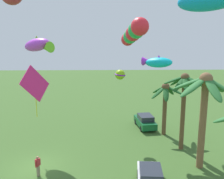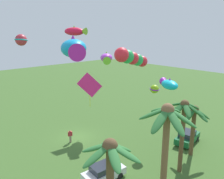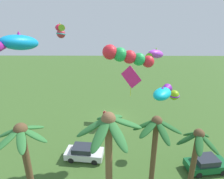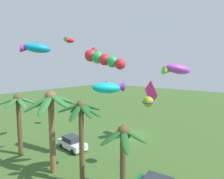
{
  "view_description": "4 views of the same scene",
  "coord_description": "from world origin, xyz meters",
  "px_view_note": "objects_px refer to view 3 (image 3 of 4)",
  "views": [
    {
      "loc": [
        19.0,
        5.59,
        10.35
      ],
      "look_at": [
        -0.19,
        6.1,
        6.32
      ],
      "focal_mm": 40.88,
      "sensor_mm": 36.0,
      "label": 1
    },
    {
      "loc": [
        14.87,
        22.43,
        13.07
      ],
      "look_at": [
        -0.94,
        5.42,
        7.12
      ],
      "focal_mm": 36.73,
      "sensor_mm": 36.0,
      "label": 2
    },
    {
      "loc": [
        0.02,
        23.91,
        13.2
      ],
      "look_at": [
        0.22,
        4.49,
        6.24
      ],
      "focal_mm": 28.59,
      "sensor_mm": 36.0,
      "label": 3
    },
    {
      "loc": [
        -14.72,
        22.91,
        9.82
      ],
      "look_at": [
        -0.93,
        6.07,
        7.26
      ],
      "focal_mm": 31.09,
      "sensor_mm": 36.0,
      "label": 4
    }
  ],
  "objects_px": {
    "kite_fish_3": "(18,43)",
    "palm_tree_1": "(197,145)",
    "kite_tube_0": "(127,56)",
    "kite_fish_4": "(155,54)",
    "palm_tree_2": "(155,137)",
    "parked_car_0": "(84,152)",
    "kite_diamond_7": "(131,77)",
    "spectator_0": "(105,115)",
    "palm_tree_3": "(24,145)",
    "kite_fish_1": "(163,93)",
    "kite_ball_2": "(61,34)",
    "kite_fish_5": "(60,28)",
    "palm_tree_0": "(109,136)",
    "parked_car_2": "(206,164)",
    "kite_ball_6": "(174,95)"
  },
  "relations": [
    {
      "from": "kite_fish_5",
      "to": "palm_tree_0",
      "type": "bearing_deg",
      "value": 127.66
    },
    {
      "from": "palm_tree_3",
      "to": "parked_car_0",
      "type": "bearing_deg",
      "value": -126.53
    },
    {
      "from": "palm_tree_1",
      "to": "kite_fish_3",
      "type": "height_order",
      "value": "kite_fish_3"
    },
    {
      "from": "kite_tube_0",
      "to": "kite_diamond_7",
      "type": "relative_size",
      "value": 1.04
    },
    {
      "from": "palm_tree_3",
      "to": "palm_tree_0",
      "type": "bearing_deg",
      "value": -178.75
    },
    {
      "from": "palm_tree_0",
      "to": "parked_car_2",
      "type": "relative_size",
      "value": 1.88
    },
    {
      "from": "spectator_0",
      "to": "kite_ball_6",
      "type": "relative_size",
      "value": 1.31
    },
    {
      "from": "spectator_0",
      "to": "kite_fish_3",
      "type": "distance_m",
      "value": 16.14
    },
    {
      "from": "kite_tube_0",
      "to": "kite_ball_2",
      "type": "bearing_deg",
      "value": -40.67
    },
    {
      "from": "palm_tree_2",
      "to": "parked_car_2",
      "type": "relative_size",
      "value": 1.75
    },
    {
      "from": "kite_tube_0",
      "to": "palm_tree_2",
      "type": "bearing_deg",
      "value": 111.89
    },
    {
      "from": "kite_tube_0",
      "to": "kite_fish_3",
      "type": "bearing_deg",
      "value": 18.73
    },
    {
      "from": "kite_fish_3",
      "to": "kite_diamond_7",
      "type": "height_order",
      "value": "kite_fish_3"
    },
    {
      "from": "kite_fish_3",
      "to": "kite_fish_4",
      "type": "distance_m",
      "value": 17.2
    },
    {
      "from": "kite_fish_1",
      "to": "parked_car_2",
      "type": "bearing_deg",
      "value": -178.59
    },
    {
      "from": "kite_fish_5",
      "to": "kite_fish_4",
      "type": "bearing_deg",
      "value": -141.68
    },
    {
      "from": "palm_tree_1",
      "to": "palm_tree_2",
      "type": "xyz_separation_m",
      "value": [
        3.61,
        0.77,
        1.33
      ]
    },
    {
      "from": "parked_car_0",
      "to": "parked_car_2",
      "type": "bearing_deg",
      "value": 172.89
    },
    {
      "from": "kite_fish_3",
      "to": "palm_tree_1",
      "type": "bearing_deg",
      "value": 174.88
    },
    {
      "from": "kite_fish_1",
      "to": "kite_fish_5",
      "type": "relative_size",
      "value": 1.48
    },
    {
      "from": "palm_tree_3",
      "to": "kite_fish_1",
      "type": "relative_size",
      "value": 2.32
    },
    {
      "from": "palm_tree_1",
      "to": "kite_fish_3",
      "type": "xyz_separation_m",
      "value": [
        13.73,
        -1.23,
        7.93
      ]
    },
    {
      "from": "kite_ball_2",
      "to": "kite_fish_3",
      "type": "bearing_deg",
      "value": 86.56
    },
    {
      "from": "spectator_0",
      "to": "kite_tube_0",
      "type": "distance_m",
      "value": 12.49
    },
    {
      "from": "palm_tree_2",
      "to": "kite_fish_4",
      "type": "height_order",
      "value": "kite_fish_4"
    },
    {
      "from": "palm_tree_2",
      "to": "kite_fish_5",
      "type": "xyz_separation_m",
      "value": [
        7.8,
        -5.16,
        7.61
      ]
    },
    {
      "from": "palm_tree_3",
      "to": "kite_fish_1",
      "type": "xyz_separation_m",
      "value": [
        -10.49,
        -2.97,
        2.96
      ]
    },
    {
      "from": "parked_car_2",
      "to": "kite_fish_5",
      "type": "distance_m",
      "value": 18.53
    },
    {
      "from": "kite_fish_3",
      "to": "kite_diamond_7",
      "type": "bearing_deg",
      "value": -130.68
    },
    {
      "from": "palm_tree_3",
      "to": "parked_car_2",
      "type": "xyz_separation_m",
      "value": [
        -15.37,
        -3.09,
        -4.33
      ]
    },
    {
      "from": "kite_tube_0",
      "to": "kite_fish_4",
      "type": "xyz_separation_m",
      "value": [
        -4.48,
        -8.58,
        -1.09
      ]
    },
    {
      "from": "spectator_0",
      "to": "kite_tube_0",
      "type": "relative_size",
      "value": 0.34
    },
    {
      "from": "spectator_0",
      "to": "kite_tube_0",
      "type": "xyz_separation_m",
      "value": [
        -2.5,
        7.34,
        9.8
      ]
    },
    {
      "from": "parked_car_0",
      "to": "kite_fish_3",
      "type": "height_order",
      "value": "kite_fish_3"
    },
    {
      "from": "spectator_0",
      "to": "kite_fish_1",
      "type": "height_order",
      "value": "kite_fish_1"
    },
    {
      "from": "kite_fish_3",
      "to": "parked_car_0",
      "type": "bearing_deg",
      "value": -153.67
    },
    {
      "from": "palm_tree_0",
      "to": "kite_fish_3",
      "type": "relative_size",
      "value": 2.1
    },
    {
      "from": "parked_car_2",
      "to": "kite_tube_0",
      "type": "height_order",
      "value": "kite_tube_0"
    },
    {
      "from": "kite_ball_2",
      "to": "kite_diamond_7",
      "type": "distance_m",
      "value": 10.83
    },
    {
      "from": "palm_tree_1",
      "to": "parked_car_0",
      "type": "distance_m",
      "value": 10.83
    },
    {
      "from": "kite_tube_0",
      "to": "kite_fish_4",
      "type": "height_order",
      "value": "kite_tube_0"
    },
    {
      "from": "parked_car_0",
      "to": "kite_fish_1",
      "type": "height_order",
      "value": "kite_fish_1"
    },
    {
      "from": "parked_car_2",
      "to": "kite_fish_5",
      "type": "height_order",
      "value": "kite_fish_5"
    },
    {
      "from": "palm_tree_3",
      "to": "kite_diamond_7",
      "type": "xyz_separation_m",
      "value": [
        -8.92,
        -13.64,
        1.24
      ]
    },
    {
      "from": "palm_tree_1",
      "to": "kite_ball_2",
      "type": "relative_size",
      "value": 3.49
    },
    {
      "from": "spectator_0",
      "to": "kite_ball_6",
      "type": "distance_m",
      "value": 11.48
    },
    {
      "from": "palm_tree_1",
      "to": "spectator_0",
      "type": "relative_size",
      "value": 3.53
    },
    {
      "from": "kite_fish_3",
      "to": "palm_tree_0",
      "type": "bearing_deg",
      "value": 159.46
    },
    {
      "from": "palm_tree_0",
      "to": "kite_fish_4",
      "type": "bearing_deg",
      "value": -113.37
    },
    {
      "from": "kite_fish_4",
      "to": "kite_fish_5",
      "type": "bearing_deg",
      "value": 38.32
    }
  ]
}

